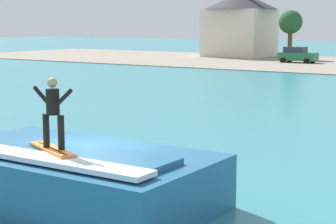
# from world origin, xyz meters

# --- Properties ---
(ground_plane) EXTENTS (260.00, 260.00, 0.00)m
(ground_plane) POSITION_xyz_m (0.00, 0.00, 0.00)
(ground_plane) COLOR teal
(wave_crest) EXTENTS (7.25, 4.01, 1.54)m
(wave_crest) POSITION_xyz_m (0.11, -0.90, 0.73)
(wave_crest) COLOR #235D83
(wave_crest) RESTS_ON ground_plane
(surfboard) EXTENTS (2.00, 1.16, 0.06)m
(surfboard) POSITION_xyz_m (0.18, -1.62, 1.57)
(surfboard) COLOR orange
(surfboard) RESTS_ON wave_crest
(surfer) EXTENTS (1.24, 0.32, 1.71)m
(surfer) POSITION_xyz_m (0.23, -1.61, 2.56)
(surfer) COLOR black
(surfer) RESTS_ON surfboard
(car_near_shore) EXTENTS (4.25, 2.11, 1.86)m
(car_near_shore) POSITION_xyz_m (-14.42, 52.34, 0.95)
(car_near_shore) COLOR #23663D
(car_near_shore) RESTS_ON ground_plane
(house_with_chimney) EXTENTS (9.90, 9.90, 8.83)m
(house_with_chimney) POSITION_xyz_m (-25.50, 60.10, 4.71)
(house_with_chimney) COLOR beige
(house_with_chimney) RESTS_ON ground_plane
(tree_tall_bare) EXTENTS (2.91, 2.91, 6.09)m
(tree_tall_bare) POSITION_xyz_m (-17.45, 57.65, 4.52)
(tree_tall_bare) COLOR brown
(tree_tall_bare) RESTS_ON ground_plane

